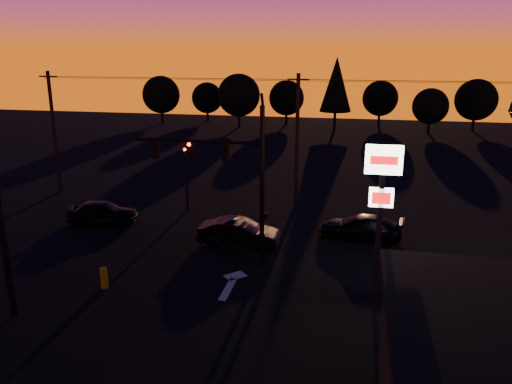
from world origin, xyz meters
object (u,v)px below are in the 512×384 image
Objects in this scene: secondary_signal at (186,169)px; bollard at (104,278)px; pylon_sign at (382,190)px; car_mid at (239,233)px; traffic_signal_mast at (230,168)px; car_right at (360,227)px; suv_parked at (424,356)px; car_left at (103,212)px.

bollard is (-0.07, -11.45, -2.37)m from secondary_signal.
pylon_sign is 1.51× the size of car_mid.
secondary_signal is at bearing 123.19° from traffic_signal_mast.
car_mid reaches higher than car_right.
suv_parked is at bearing 16.85° from car_right.
pylon_sign is 6.82m from suv_parked.
traffic_signal_mast is 9.00m from car_right.
secondary_signal is 1.03× the size of car_left.
suv_parked is (8.57, -7.61, -4.30)m from traffic_signal_mast.
secondary_signal is 0.91× the size of car_right.
secondary_signal reaches higher than car_left.
car_mid is at bearing 51.79° from bollard.
car_right is at bearing -14.33° from secondary_signal.
car_right is 12.37m from suv_parked.
traffic_signal_mast reaches higher than car_left.
bollard is 14.02m from suv_parked.
car_right is (6.48, 4.58, -4.24)m from traffic_signal_mast.
car_mid reaches higher than car_left.
pylon_sign is at bearing -39.77° from secondary_signal.
traffic_signal_mast is 9.19m from secondary_signal.
traffic_signal_mast reaches higher than pylon_sign.
traffic_signal_mast is 2.02× the size of car_left.
bollard is at bearing -173.07° from pylon_sign.
secondary_signal is at bearing 44.68° from car_mid.
car_left is at bearing 80.57° from car_mid.
traffic_signal_mast is 1.26× the size of pylon_sign.
traffic_signal_mast is at bearing 38.56° from bollard.
car_left is 0.92× the size of suv_parked.
car_mid is 0.98× the size of suv_parked.
car_right is at bearing -100.20° from car_left.
traffic_signal_mast is 11.01m from car_left.
car_right is at bearing 94.97° from pylon_sign.
car_mid is (9.19, -1.90, 0.02)m from car_left.
secondary_signal is 0.64× the size of pylon_sign.
car_right is at bearing -68.04° from car_mid.
traffic_signal_mast is 1.79× the size of car_right.
car_right is (6.58, 2.35, -0.05)m from car_mid.
pylon_sign is (7.10, -2.49, -0.02)m from traffic_signal_mast.
bollard is 0.23× the size of car_left.
pylon_sign is at bearing 6.93° from bollard.
secondary_signal is 11.70m from bollard.
car_left is 15.78m from car_right.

